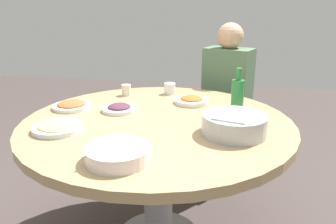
% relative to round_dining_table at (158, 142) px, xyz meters
% --- Properties ---
extents(round_dining_table, '(1.39, 1.39, 0.76)m').
position_rel_round_dining_table_xyz_m(round_dining_table, '(0.00, 0.00, 0.00)').
color(round_dining_table, '#99999E').
rests_on(round_dining_table, ground).
extents(rice_bowl, '(0.29, 0.29, 0.10)m').
position_rel_round_dining_table_xyz_m(rice_bowl, '(-0.39, 0.12, 0.18)').
color(rice_bowl, '#B2B5BA').
rests_on(rice_bowl, round_dining_table).
extents(soup_bowl, '(0.25, 0.25, 0.06)m').
position_rel_round_dining_table_xyz_m(soup_bowl, '(0.04, 0.48, 0.16)').
color(soup_bowl, white).
rests_on(soup_bowl, round_dining_table).
extents(dish_eggplant, '(0.19, 0.19, 0.04)m').
position_rel_round_dining_table_xyz_m(dish_eggplant, '(0.24, -0.10, 0.14)').
color(dish_eggplant, white).
rests_on(dish_eggplant, round_dining_table).
extents(dish_stirfry, '(0.21, 0.21, 0.05)m').
position_rel_round_dining_table_xyz_m(dish_stirfry, '(-0.14, -0.33, 0.15)').
color(dish_stirfry, white).
rests_on(dish_stirfry, round_dining_table).
extents(dish_tofu_braise, '(0.21, 0.21, 0.04)m').
position_rel_round_dining_table_xyz_m(dish_tofu_braise, '(0.52, -0.09, 0.15)').
color(dish_tofu_braise, white).
rests_on(dish_tofu_braise, round_dining_table).
extents(dish_noodles, '(0.24, 0.24, 0.04)m').
position_rel_round_dining_table_xyz_m(dish_noodles, '(0.43, 0.24, 0.15)').
color(dish_noodles, silver).
rests_on(dish_noodles, round_dining_table).
extents(green_bottle, '(0.07, 0.07, 0.25)m').
position_rel_round_dining_table_xyz_m(green_bottle, '(-0.40, -0.19, 0.23)').
color(green_bottle, '#287D3A').
rests_on(green_bottle, round_dining_table).
extents(tea_cup_near, '(0.06, 0.06, 0.07)m').
position_rel_round_dining_table_xyz_m(tea_cup_near, '(0.30, -0.42, 0.16)').
color(tea_cup_near, beige).
rests_on(tea_cup_near, round_dining_table).
extents(tea_cup_far, '(0.07, 0.07, 0.07)m').
position_rel_round_dining_table_xyz_m(tea_cup_far, '(0.03, -0.51, 0.17)').
color(tea_cup_far, white).
rests_on(tea_cup_far, round_dining_table).
extents(stool_for_diner_left, '(0.32, 0.32, 0.44)m').
position_rel_round_dining_table_xyz_m(stool_for_diner_left, '(-0.34, -0.89, -0.41)').
color(stool_for_diner_left, brown).
rests_on(stool_for_diner_left, ground).
extents(diner_left, '(0.42, 0.43, 0.76)m').
position_rel_round_dining_table_xyz_m(diner_left, '(-0.34, -0.89, 0.13)').
color(diner_left, '#2D333D').
rests_on(diner_left, stool_for_diner_left).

